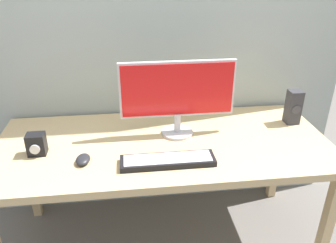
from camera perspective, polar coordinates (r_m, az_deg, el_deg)
The scene contains 7 objects.
ground_plane at distance 2.26m, azimuth -0.71°, elevation -19.05°, with size 6.00×6.00×0.00m, color slate.
desk at distance 1.86m, azimuth -0.82°, elevation -5.00°, with size 1.80×0.79×0.70m.
monitor at distance 1.81m, azimuth 1.62°, elevation 4.73°, with size 0.62×0.18×0.42m.
keyboard_primary at distance 1.64m, azimuth 0.06°, elevation -6.61°, with size 0.46×0.12×0.03m.
mouse at distance 1.69m, azimuth -14.14°, elevation -6.22°, with size 0.07×0.10×0.03m, color #232328.
speaker_right at distance 2.12m, azimuth 20.38°, elevation 2.31°, with size 0.08×0.08×0.20m.
audio_controller at distance 1.81m, azimuth -21.31°, elevation -3.61°, with size 0.09×0.08×0.11m.
Camera 1 is at (-0.17, -1.57, 1.61)m, focal length 36.13 mm.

